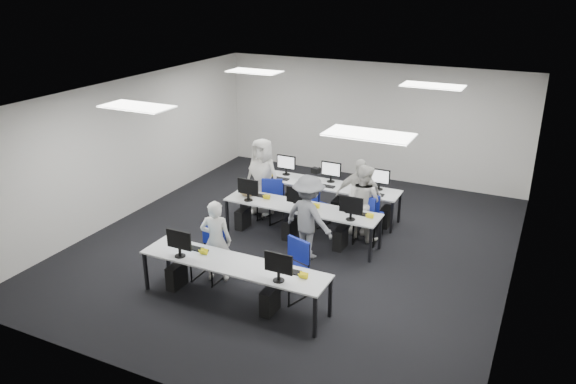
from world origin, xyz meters
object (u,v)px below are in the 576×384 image
at_px(student_0, 216,241).
at_px(student_3, 359,196).
at_px(chair_7, 368,223).
at_px(chair_2, 271,209).
at_px(photographer, 308,217).
at_px(desk_mid, 301,209).
at_px(desk_front, 233,266).
at_px(chair_4, 366,228).
at_px(student_1, 363,202).
at_px(chair_0, 209,263).
at_px(chair_3, 304,216).
at_px(chair_5, 273,204).
at_px(chair_6, 317,213).
at_px(chair_1, 290,280).
at_px(student_2, 262,177).

relative_size(student_0, student_3, 0.93).
bearing_deg(chair_7, chair_2, -169.50).
bearing_deg(photographer, desk_mid, -37.89).
height_order(desk_front, chair_4, chair_4).
relative_size(student_1, photographer, 0.95).
relative_size(chair_2, chair_4, 0.93).
relative_size(desk_front, chair_0, 3.34).
xyz_separation_m(student_0, photographer, (1.09, 1.46, 0.08)).
bearing_deg(student_0, chair_3, -119.98).
bearing_deg(photographer, chair_4, -107.91).
distance_m(chair_2, chair_7, 2.17).
relative_size(chair_3, chair_4, 0.93).
distance_m(desk_front, student_1, 3.43).
xyz_separation_m(desk_front, chair_5, (-1.04, 3.41, -0.38)).
distance_m(chair_5, chair_6, 1.04).
relative_size(chair_6, student_1, 0.53).
distance_m(chair_0, student_1, 3.37).
relative_size(chair_4, chair_6, 1.13).
relative_size(chair_7, student_0, 0.64).
bearing_deg(student_1, chair_4, 148.75).
height_order(desk_front, chair_5, chair_5).
bearing_deg(chair_5, chair_7, -23.60).
bearing_deg(chair_1, student_0, -160.07).
bearing_deg(student_0, chair_0, 0.58).
relative_size(desk_front, photographer, 1.96).
distance_m(desk_mid, chair_4, 1.36).
xyz_separation_m(student_3, photographer, (-0.47, -1.46, 0.02)).
distance_m(desk_front, desk_mid, 2.60).
distance_m(chair_0, chair_7, 3.46).
distance_m(chair_6, student_0, 3.02).
bearing_deg(chair_5, student_3, -19.91).
relative_size(chair_0, chair_6, 1.17).
height_order(desk_mid, student_1, student_1).
xyz_separation_m(chair_0, student_2, (-0.53, 2.99, 0.56)).
distance_m(chair_4, chair_6, 1.25).
xyz_separation_m(chair_4, student_3, (-0.30, 0.35, 0.50)).
bearing_deg(chair_0, chair_4, 52.27).
distance_m(chair_1, chair_2, 3.13).
height_order(chair_0, chair_5, chair_0).
height_order(student_1, student_3, student_3).
relative_size(desk_mid, chair_1, 3.26).
xyz_separation_m(desk_mid, student_0, (-0.67, -2.06, 0.06)).
relative_size(desk_front, chair_7, 3.38).
bearing_deg(chair_6, student_1, 7.01).
distance_m(desk_mid, chair_7, 1.43).
height_order(chair_1, photographer, photographer).
relative_size(desk_front, chair_4, 3.46).
xyz_separation_m(desk_mid, chair_4, (1.20, 0.51, -0.39)).
height_order(desk_front, chair_2, chair_2).
xyz_separation_m(desk_mid, student_3, (0.89, 0.86, 0.12)).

